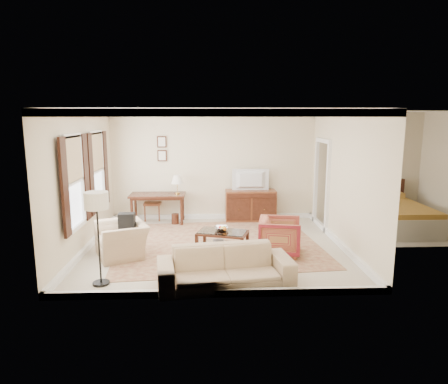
{
  "coord_description": "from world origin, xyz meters",
  "views": [
    {
      "loc": [
        -0.15,
        -8.3,
        2.76
      ],
      "look_at": [
        0.2,
        0.3,
        1.15
      ],
      "focal_mm": 32.0,
      "sensor_mm": 36.0,
      "label": 1
    }
  ],
  "objects": [
    {
      "name": "tv",
      "position": [
        0.99,
        2.19,
        1.3
      ],
      "size": [
        0.94,
        0.54,
        0.12
      ],
      "primitive_type": "imported",
      "rotation": [
        0.0,
        0.0,
        3.14
      ],
      "color": "black",
      "rests_on": "sideboard"
    },
    {
      "name": "coffee_table",
      "position": [
        0.15,
        -0.29,
        0.33
      ],
      "size": [
        1.15,
        0.87,
        0.43
      ],
      "rotation": [
        0.0,
        0.0,
        -0.3
      ],
      "color": "#492215",
      "rests_on": "room_shell"
    },
    {
      "name": "rug",
      "position": [
        0.06,
        0.18,
        0.01
      ],
      "size": [
        4.67,
        4.11,
        0.01
      ],
      "primitive_type": "cube",
      "rotation": [
        0.0,
        0.0,
        0.09
      ],
      "color": "maroon",
      "rests_on": "room_shell"
    },
    {
      "name": "desk_lamp",
      "position": [
        -0.96,
        2.04,
        1.03
      ],
      "size": [
        0.32,
        0.32,
        0.5
      ],
      "primitive_type": null,
      "color": "silver",
      "rests_on": "writing_desk"
    },
    {
      "name": "window_rear",
      "position": [
        -2.7,
        0.9,
        1.55
      ],
      "size": [
        0.12,
        1.56,
        1.8
      ],
      "primitive_type": null,
      "color": "#CCB284",
      "rests_on": "room_shell"
    },
    {
      "name": "annex_bedroom",
      "position": [
        4.49,
        1.15,
        0.34
      ],
      "size": [
        3.0,
        2.7,
        2.9
      ],
      "color": "beige",
      "rests_on": "ground"
    },
    {
      "name": "striped_armchair",
      "position": [
        1.3,
        -0.55,
        0.42
      ],
      "size": [
        0.9,
        0.94,
        0.84
      ],
      "primitive_type": "imported",
      "rotation": [
        0.0,
        0.0,
        1.38
      ],
      "color": "maroon",
      "rests_on": "room_shell"
    },
    {
      "name": "club_armchair",
      "position": [
        -1.89,
        -0.51,
        0.46
      ],
      "size": [
        1.05,
        1.24,
        0.92
      ],
      "primitive_type": "imported",
      "rotation": [
        0.0,
        0.0,
        -1.15
      ],
      "color": "tan",
      "rests_on": "room_shell"
    },
    {
      "name": "floor_lamp",
      "position": [
        -1.96,
        -1.91,
        1.32
      ],
      "size": [
        0.39,
        0.39,
        1.58
      ],
      "color": "black",
      "rests_on": "room_shell"
    },
    {
      "name": "book_a",
      "position": [
        -0.02,
        -0.17,
        0.17
      ],
      "size": [
        0.28,
        0.11,
        0.38
      ],
      "primitive_type": "imported",
      "rotation": [
        0.0,
        0.0,
        0.28
      ],
      "color": "brown",
      "rests_on": "coffee_table"
    },
    {
      "name": "window_front",
      "position": [
        -2.7,
        -0.7,
        1.55
      ],
      "size": [
        0.12,
        1.56,
        1.8
      ],
      "primitive_type": null,
      "color": "#CCB284",
      "rests_on": "room_shell"
    },
    {
      "name": "fruit_bowl",
      "position": [
        0.12,
        -0.21,
        0.48
      ],
      "size": [
        0.42,
        0.42,
        0.1
      ],
      "primitive_type": "imported",
      "color": "silver",
      "rests_on": "coffee_table"
    },
    {
      "name": "framed_prints",
      "position": [
        -1.38,
        2.47,
        1.94
      ],
      "size": [
        0.25,
        0.04,
        0.68
      ],
      "primitive_type": null,
      "color": "#492215",
      "rests_on": "room_shell"
    },
    {
      "name": "sofa",
      "position": [
        0.13,
        -2.05,
        0.43
      ],
      "size": [
        2.29,
        0.96,
        0.87
      ],
      "primitive_type": "imported",
      "rotation": [
        0.0,
        0.0,
        0.14
      ],
      "color": "tan",
      "rests_on": "room_shell"
    },
    {
      "name": "doorway",
      "position": [
        2.71,
        1.5,
        1.08
      ],
      "size": [
        0.1,
        1.12,
        2.25
      ],
      "primitive_type": null,
      "color": "white",
      "rests_on": "room_shell"
    },
    {
      "name": "room_shell",
      "position": [
        0.0,
        0.0,
        2.47
      ],
      "size": [
        5.51,
        5.01,
        2.91
      ],
      "color": "beige",
      "rests_on": "ground"
    },
    {
      "name": "backpack",
      "position": [
        -1.8,
        -0.41,
        0.7
      ],
      "size": [
        0.35,
        0.39,
        0.4
      ],
      "primitive_type": "cube",
      "rotation": [
        0.0,
        0.0,
        -1.03
      ],
      "color": "black",
      "rests_on": "club_armchair"
    },
    {
      "name": "sideboard",
      "position": [
        0.99,
        2.21,
        0.42
      ],
      "size": [
        1.35,
        0.52,
        0.83
      ],
      "primitive_type": "cube",
      "color": "brown",
      "rests_on": "room_shell"
    },
    {
      "name": "writing_desk",
      "position": [
        -1.48,
        2.04,
        0.67
      ],
      "size": [
        1.44,
        0.72,
        0.78
      ],
      "color": "#492215",
      "rests_on": "room_shell"
    },
    {
      "name": "desk_chair",
      "position": [
        -1.66,
        2.39,
        0.53
      ],
      "size": [
        0.45,
        0.45,
        1.05
      ],
      "primitive_type": null,
      "rotation": [
        0.0,
        0.0,
        0.01
      ],
      "color": "brown",
      "rests_on": "room_shell"
    },
    {
      "name": "book_b",
      "position": [
        0.27,
        -0.32,
        0.17
      ],
      "size": [
        0.25,
        0.17,
        0.38
      ],
      "primitive_type": "imported",
      "rotation": [
        0.0,
        0.0,
        -0.55
      ],
      "color": "brown",
      "rests_on": "coffee_table"
    }
  ]
}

